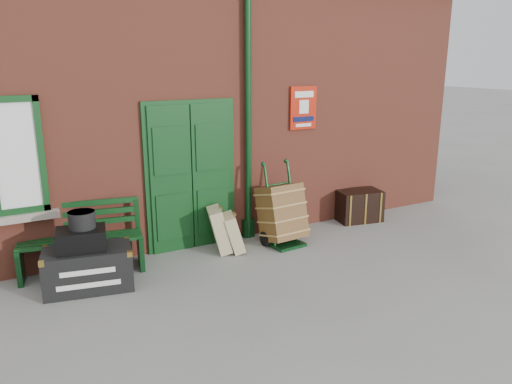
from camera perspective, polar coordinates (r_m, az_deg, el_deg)
ground at (r=6.78m, az=-0.09°, el=-9.73°), size 80.00×80.00×0.00m
station_building at (r=9.39m, az=-10.54°, el=10.67°), size 10.30×4.30×4.36m
bench at (r=7.19m, az=-19.37°, el=-4.83°), size 1.67×0.78×0.99m
houdini_trunk at (r=6.72m, az=-18.60°, el=-8.28°), size 1.16×0.78×0.54m
strongbox at (r=6.57m, az=-19.32°, el=-5.12°), size 0.66×0.53×0.27m
hatbox at (r=6.53m, az=-19.29°, el=-3.01°), size 0.38×0.38×0.21m
suitcase_back at (r=7.54m, az=-4.20°, el=-4.30°), size 0.46×0.55×0.69m
suitcase_front at (r=7.54m, az=-2.63°, el=-4.66°), size 0.43×0.50×0.60m
porter_trolley at (r=7.80m, az=2.99°, el=-2.48°), size 0.67×0.71×1.28m
dark_trunk at (r=9.15m, az=11.64°, el=-1.52°), size 0.85×0.64×0.55m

